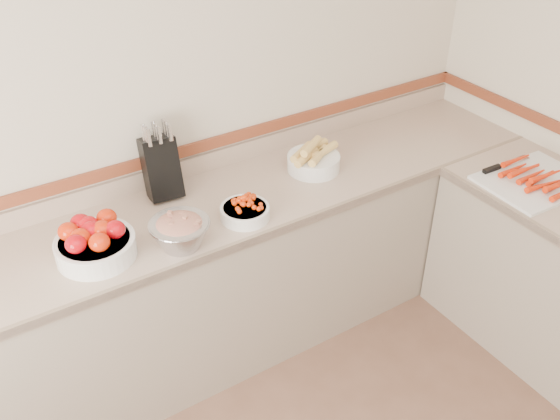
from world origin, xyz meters
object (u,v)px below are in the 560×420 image
rhubarb_bowl (180,231)px  cutting_board (536,179)px  tomato_bowl (94,241)px  corn_bowl (313,160)px  knife_block (161,166)px  cherry_tomato_bowl (245,210)px

rhubarb_bowl → cutting_board: (1.73, -0.48, -0.06)m
tomato_bowl → corn_bowl: tomato_bowl is taller
knife_block → corn_bowl: size_ratio=1.29×
tomato_bowl → rhubarb_bowl: tomato_bowl is taller
corn_bowl → cutting_board: bearing=-39.5°
cherry_tomato_bowl → cutting_board: (1.39, -0.52, -0.02)m
cherry_tomato_bowl → rhubarb_bowl: bearing=-173.7°
knife_block → cutting_board: knife_block is taller
cherry_tomato_bowl → rhubarb_bowl: rhubarb_bowl is taller
cutting_board → tomato_bowl: bearing=163.4°
knife_block → rhubarb_bowl: size_ratio=1.46×
cherry_tomato_bowl → corn_bowl: corn_bowl is taller
corn_bowl → cutting_board: corn_bowl is taller
knife_block → cutting_board: size_ratio=0.72×
knife_block → rhubarb_bowl: knife_block is taller
cutting_board → knife_block: bearing=150.6°
knife_block → tomato_bowl: (-0.44, -0.30, -0.08)m
tomato_bowl → cutting_board: tomato_bowl is taller
cherry_tomato_bowl → corn_bowl: size_ratio=0.76×
knife_block → tomato_bowl: bearing=-145.9°
cherry_tomato_bowl → rhubarb_bowl: 0.34m
cherry_tomato_bowl → rhubarb_bowl: (-0.34, -0.04, 0.03)m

